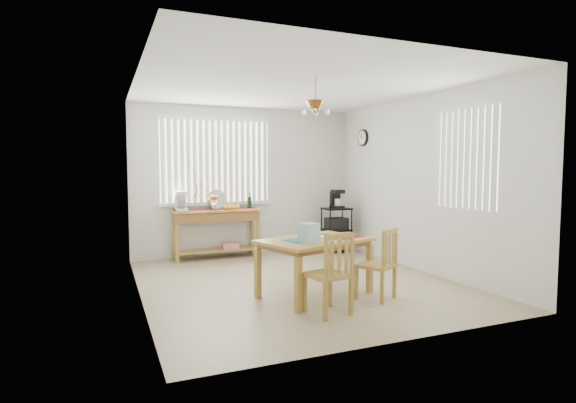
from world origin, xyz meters
name	(u,v)px	position (x,y,z in m)	size (l,w,h in m)	color
ground	(297,283)	(0.00, 0.00, -0.01)	(4.00, 4.50, 0.01)	tan
room_shell	(297,156)	(0.00, 0.01, 1.69)	(4.20, 4.70, 2.70)	silver
sideboard	(217,222)	(-0.59, 2.02, 0.62)	(1.48, 0.42, 0.83)	#AC863A
sideboard_items	(203,202)	(-0.83, 2.03, 0.96)	(1.40, 0.35, 0.64)	maroon
wire_cart	(336,225)	(1.56, 1.75, 0.49)	(0.48, 0.38, 0.81)	black
cart_items	(336,199)	(1.56, 1.76, 0.96)	(0.19, 0.23, 0.33)	black
dining_table	(315,245)	(-0.05, -0.65, 0.61)	(1.48, 1.18, 0.69)	#AC863A
table_items	(314,234)	(-0.13, -0.80, 0.77)	(1.07, 0.50, 0.22)	#15717B
chair_left	(330,274)	(-0.21, -1.35, 0.43)	(0.48, 0.48, 0.87)	#AC863A
chair_right	(379,265)	(0.58, -1.07, 0.41)	(0.52, 0.52, 0.83)	#AC863A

